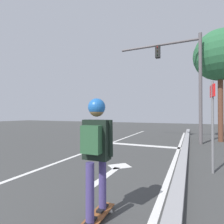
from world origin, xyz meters
TOP-DOWN VIEW (x-y plane):
  - lane_line_center at (0.17, 6.00)m, footprint 0.12×20.00m
  - lane_line_curbside at (3.37, 6.00)m, footprint 0.12×20.00m
  - stop_bar at (1.85, 9.33)m, footprint 3.35×0.40m
  - lane_arrow_stem at (2.01, 5.03)m, footprint 0.16×1.40m
  - lane_arrow_head at (2.01, 5.88)m, footprint 0.71×0.71m
  - curb_strip at (3.62, 6.00)m, footprint 0.24×24.00m
  - skateboard at (2.67, 3.38)m, footprint 0.23×0.79m
  - skater at (2.67, 3.36)m, footprint 0.45×0.60m
  - traffic_signal_mast at (3.41, 10.83)m, footprint 4.14×0.34m
  - street_sign_post at (4.34, 6.27)m, footprint 0.08×0.44m
  - roadside_tree at (5.27, 12.08)m, footprint 2.66×2.66m

SIDE VIEW (x-z plane):
  - lane_line_center at x=0.17m, z-range 0.00..0.01m
  - lane_line_curbside at x=3.37m, z-range 0.00..0.01m
  - stop_bar at x=1.85m, z-range 0.00..0.01m
  - lane_arrow_stem at x=2.01m, z-range 0.00..0.01m
  - lane_arrow_head at x=2.01m, z-range 0.00..0.01m
  - skateboard at x=2.67m, z-range 0.03..0.10m
  - curb_strip at x=3.62m, z-range 0.00..0.14m
  - skater at x=2.67m, z-range 0.28..1.88m
  - street_sign_post at x=4.34m, z-range 0.35..2.63m
  - traffic_signal_mast at x=3.41m, z-range 0.96..6.37m
  - roadside_tree at x=5.27m, z-range 1.59..7.49m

